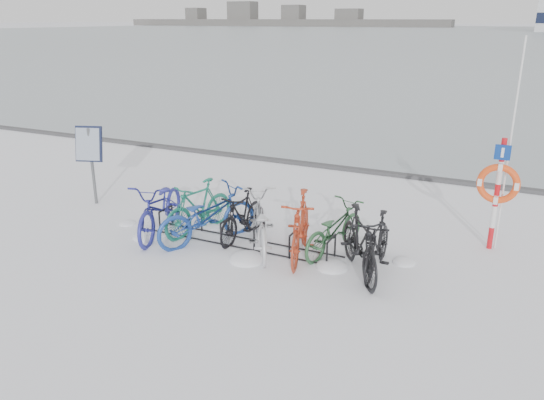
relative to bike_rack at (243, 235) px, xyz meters
The scene contains 17 objects.
ground 0.18m from the bike_rack, ahead, with size 900.00×900.00×0.00m, color white.
ice_sheet 155.00m from the bike_rack, 90.00° to the left, with size 400.00×298.00×0.02m, color #9DA8B1.
quay_edge 5.90m from the bike_rack, 90.00° to the left, with size 400.00×0.25×0.10m, color #3F3F42.
bike_rack is the anchor object (origin of this frame).
info_board 4.46m from the bike_rack, behind, with size 0.66×0.42×1.85m.
lifebuoy_station 4.83m from the bike_rack, 22.10° to the left, with size 0.75×0.22×3.88m.
shoreline 287.22m from the bike_rack, 115.14° to the left, with size 180.00×12.00×9.50m.
bike_0 1.82m from the bike_rack, behind, with size 0.78×2.24×1.17m, color navy.
bike_1 1.19m from the bike_rack, behind, with size 0.52×1.83×1.10m, color #1B705A.
bike_2 0.81m from the bike_rack, 167.24° to the right, with size 0.75×2.15×1.13m, color navy.
bike_3 0.46m from the bike_rack, 121.10° to the left, with size 0.47×1.66×1.00m, color black.
bike_4 0.54m from the bike_rack, ahead, with size 0.72×2.07×1.09m, color #B8BAC0.
bike_5 1.27m from the bike_rack, ahead, with size 0.57×2.01×1.21m, color #AE351B.
bike_6 1.78m from the bike_rack, 14.57° to the left, with size 0.64×1.83×0.96m, color #2B5934.
bike_7 2.43m from the bike_rack, ahead, with size 0.55×1.95×1.17m, color black.
bike_8 2.66m from the bike_rack, ahead, with size 0.49×1.73×1.04m, color black.
snow_drifts 0.40m from the bike_rack, 37.50° to the right, with size 6.14×1.99×0.24m.
Camera 1 is at (4.56, -8.31, 4.16)m, focal length 35.00 mm.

